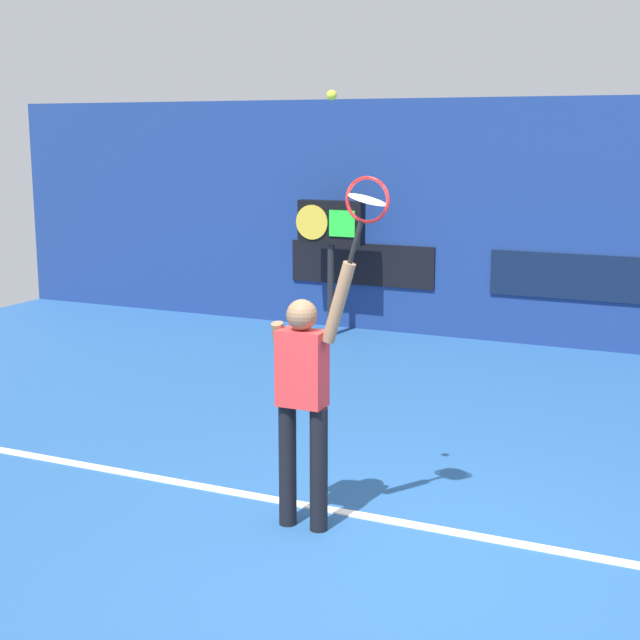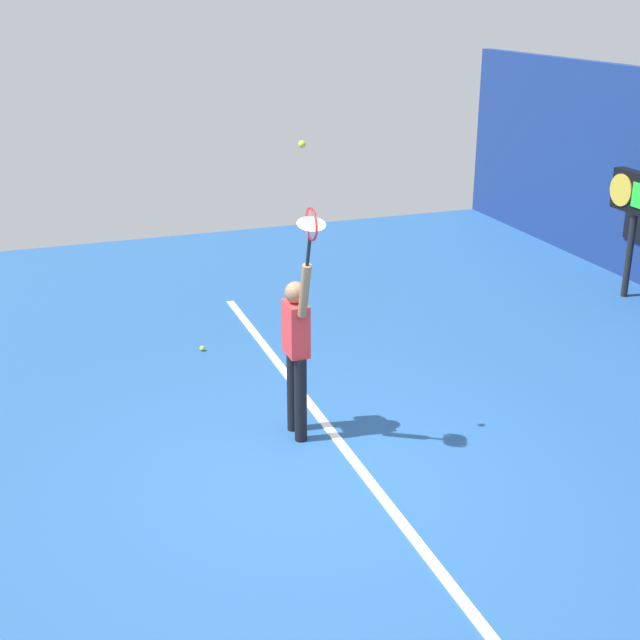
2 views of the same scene
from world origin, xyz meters
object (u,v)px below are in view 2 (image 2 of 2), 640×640
at_px(scoreboard_clock, 636,200).
at_px(spare_ball, 202,348).
at_px(tennis_player, 297,346).
at_px(tennis_ball, 302,144).
at_px(tennis_racket, 311,227).

relative_size(scoreboard_clock, spare_ball, 27.93).
relative_size(tennis_player, tennis_ball, 29.11).
xyz_separation_m(tennis_player, tennis_ball, (0.22, 0.00, 2.06)).
height_order(scoreboard_clock, spare_ball, scoreboard_clock).
bearing_deg(scoreboard_clock, tennis_ball, -65.85).
height_order(tennis_ball, spare_ball, tennis_ball).
bearing_deg(tennis_player, tennis_ball, 0.24).
distance_m(tennis_player, scoreboard_clock, 6.60).
bearing_deg(scoreboard_clock, spare_ball, -90.48).
distance_m(tennis_ball, spare_ball, 4.14).
bearing_deg(tennis_ball, spare_ball, -170.73).
relative_size(tennis_ball, scoreboard_clock, 0.04).
xyz_separation_m(tennis_racket, tennis_ball, (-0.25, 0.01, 0.71)).
bearing_deg(spare_ball, scoreboard_clock, 89.52).
distance_m(tennis_ball, scoreboard_clock, 6.85).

